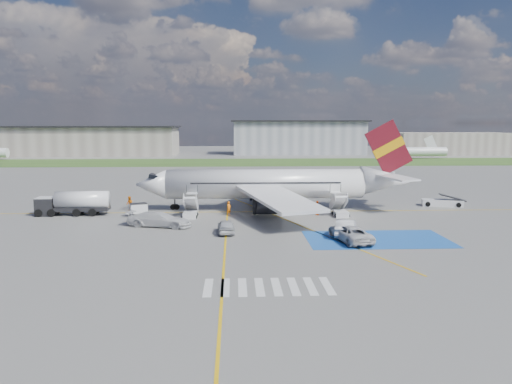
% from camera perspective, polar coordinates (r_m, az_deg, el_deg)
% --- Properties ---
extents(ground, '(400.00, 400.00, 0.00)m').
position_cam_1_polar(ground, '(53.11, 1.99, -4.54)').
color(ground, '#60605E').
rests_on(ground, ground).
extents(grass_strip, '(400.00, 30.00, 0.01)m').
position_cam_1_polar(grass_strip, '(147.21, -0.95, 3.42)').
color(grass_strip, '#2D4C1E').
rests_on(grass_strip, ground).
extents(taxiway_line_main, '(120.00, 0.20, 0.01)m').
position_cam_1_polar(taxiway_line_main, '(64.85, 1.15, -2.26)').
color(taxiway_line_main, gold).
rests_on(taxiway_line_main, ground).
extents(taxiway_line_cross, '(0.20, 60.00, 0.01)m').
position_cam_1_polar(taxiway_line_cross, '(43.24, -3.62, -7.44)').
color(taxiway_line_cross, gold).
rests_on(taxiway_line_cross, ground).
extents(taxiway_line_diag, '(20.71, 56.45, 0.01)m').
position_cam_1_polar(taxiway_line_diag, '(64.85, 1.15, -2.26)').
color(taxiway_line_diag, gold).
rests_on(taxiway_line_diag, ground).
extents(staging_box, '(14.00, 8.00, 0.01)m').
position_cam_1_polar(staging_box, '(51.05, 13.66, -5.26)').
color(staging_box, '#1B50A2').
rests_on(staging_box, ground).
extents(crosswalk, '(9.00, 4.00, 0.01)m').
position_cam_1_polar(crosswalk, '(35.66, 1.38, -10.78)').
color(crosswalk, silver).
rests_on(crosswalk, ground).
extents(terminal_west, '(60.00, 22.00, 10.00)m').
position_cam_1_polar(terminal_west, '(188.79, -18.28, 5.53)').
color(terminal_west, gray).
rests_on(terminal_west, ground).
extents(terminal_centre, '(48.00, 18.00, 12.00)m').
position_cam_1_polar(terminal_centre, '(188.34, 4.82, 6.20)').
color(terminal_centre, gray).
rests_on(terminal_centre, ground).
extents(terminal_east, '(40.00, 16.00, 8.00)m').
position_cam_1_polar(terminal_east, '(196.51, 21.27, 5.18)').
color(terminal_east, gray).
rests_on(terminal_east, ground).
extents(airliner, '(36.81, 32.95, 11.92)m').
position_cam_1_polar(airliner, '(66.43, 2.34, 0.93)').
color(airliner, silver).
rests_on(airliner, ground).
extents(airstairs_fwd, '(1.90, 5.20, 3.60)m').
position_cam_1_polar(airstairs_fwd, '(61.59, -7.51, -2.28)').
color(airstairs_fwd, silver).
rests_on(airstairs_fwd, ground).
extents(airstairs_aft, '(1.90, 5.20, 3.60)m').
position_cam_1_polar(airstairs_aft, '(62.76, 9.58, -2.14)').
color(airstairs_aft, silver).
rests_on(airstairs_aft, ground).
extents(fuel_tanker, '(8.86, 2.68, 3.00)m').
position_cam_1_polar(fuel_tanker, '(66.38, -20.13, -1.41)').
color(fuel_tanker, black).
rests_on(fuel_tanker, ground).
extents(gpu_cart, '(2.30, 1.87, 1.66)m').
position_cam_1_polar(gpu_cart, '(63.06, -13.26, -2.07)').
color(gpu_cart, silver).
rests_on(gpu_cart, ground).
extents(belt_loader, '(5.97, 3.18, 1.73)m').
position_cam_1_polar(belt_loader, '(73.92, 20.54, -1.18)').
color(belt_loader, silver).
rests_on(belt_loader, ground).
extents(car_silver_a, '(1.96, 4.33, 1.44)m').
position_cam_1_polar(car_silver_a, '(52.29, -3.44, -3.94)').
color(car_silver_a, '#AEAFB5').
rests_on(car_silver_a, ground).
extents(car_silver_b, '(3.24, 5.51, 1.72)m').
position_cam_1_polar(car_silver_b, '(51.81, 10.21, -4.01)').
color(car_silver_b, '#ACAEB3').
rests_on(car_silver_b, ground).
extents(van_white_a, '(3.30, 5.69, 2.01)m').
position_cam_1_polar(van_white_a, '(49.78, 10.69, -4.33)').
color(van_white_a, silver).
rests_on(van_white_a, ground).
extents(van_white_b, '(5.93, 3.73, 2.16)m').
position_cam_1_polar(van_white_b, '(56.40, -11.01, -2.83)').
color(van_white_b, silver).
rests_on(van_white_b, ground).
extents(crew_fwd, '(0.75, 0.77, 1.79)m').
position_cam_1_polar(crew_fwd, '(62.14, -3.11, -1.88)').
color(crew_fwd, orange).
rests_on(crew_fwd, ground).
extents(crew_nose, '(1.15, 1.19, 1.93)m').
position_cam_1_polar(crew_nose, '(67.39, -14.25, -1.29)').
color(crew_nose, orange).
rests_on(crew_nose, ground).
extents(crew_aft, '(1.04, 1.09, 1.82)m').
position_cam_1_polar(crew_aft, '(62.72, 7.01, -1.82)').
color(crew_aft, '#DA560B').
rests_on(crew_aft, ground).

